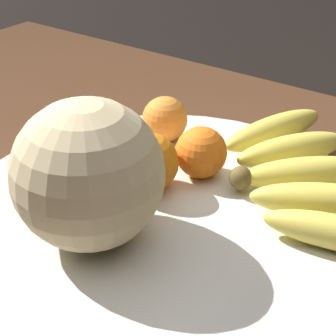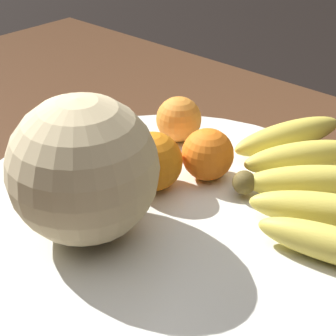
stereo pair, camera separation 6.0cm
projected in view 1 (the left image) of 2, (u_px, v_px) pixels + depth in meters
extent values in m
cube|color=#4C301E|center=(176.00, 244.00, 0.63)|extent=(1.49, 0.91, 0.04)
cube|color=#4C301E|center=(44.00, 183.00, 1.40)|extent=(0.07, 0.07, 0.66)
cylinder|color=silver|center=(168.00, 213.00, 0.63)|extent=(0.48, 0.48, 0.02)
torus|color=#47382D|center=(168.00, 211.00, 0.63)|extent=(0.48, 0.48, 0.01)
sphere|color=beige|center=(88.00, 174.00, 0.54)|extent=(0.15, 0.15, 0.15)
sphere|color=brown|center=(241.00, 178.00, 0.64)|extent=(0.03, 0.03, 0.03)
ellipsoid|color=#DBC64C|center=(326.00, 201.00, 0.60)|extent=(0.16, 0.11, 0.04)
ellipsoid|color=#DBC64C|center=(310.00, 173.00, 0.65)|extent=(0.15, 0.14, 0.04)
ellipsoid|color=#DBC64C|center=(292.00, 150.00, 0.70)|extent=(0.12, 0.15, 0.04)
ellipsoid|color=#DBC64C|center=(274.00, 130.00, 0.75)|extent=(0.09, 0.17, 0.04)
sphere|color=orange|center=(94.00, 155.00, 0.66)|extent=(0.06, 0.06, 0.06)
sphere|color=orange|center=(165.00, 119.00, 0.75)|extent=(0.06, 0.06, 0.06)
sphere|color=orange|center=(149.00, 163.00, 0.64)|extent=(0.07, 0.07, 0.07)
sphere|color=orange|center=(201.00, 152.00, 0.67)|extent=(0.06, 0.06, 0.06)
cube|color=white|center=(121.00, 171.00, 0.69)|extent=(0.09, 0.05, 0.00)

